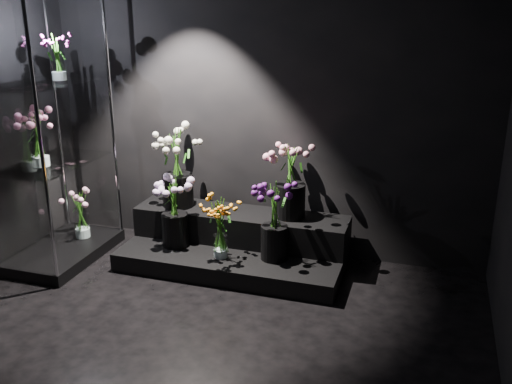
% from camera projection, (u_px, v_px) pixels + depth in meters
% --- Properties ---
extents(floor, '(4.00, 4.00, 0.00)m').
position_uv_depth(floor, '(172.00, 369.00, 3.65)').
color(floor, black).
rests_on(floor, ground).
extents(wall_back, '(4.00, 0.00, 4.00)m').
position_uv_depth(wall_back, '(264.00, 100.00, 5.00)').
color(wall_back, black).
rests_on(wall_back, floor).
extents(display_riser, '(1.94, 0.86, 0.43)m').
position_uv_depth(display_riser, '(237.00, 243.00, 5.08)').
color(display_riser, black).
rests_on(display_riser, floor).
extents(display_case, '(0.63, 1.06, 2.33)m').
position_uv_depth(display_case, '(50.00, 133.00, 4.85)').
color(display_case, black).
rests_on(display_case, floor).
extents(bouquet_orange_bells, '(0.31, 0.31, 0.53)m').
position_uv_depth(bouquet_orange_bells, '(220.00, 227.00, 4.76)').
color(bouquet_orange_bells, white).
rests_on(bouquet_orange_bells, display_riser).
extents(bouquet_lilac, '(0.35, 0.35, 0.63)m').
position_uv_depth(bouquet_lilac, '(174.00, 207.00, 4.97)').
color(bouquet_lilac, black).
rests_on(bouquet_lilac, display_riser).
extents(bouquet_purple, '(0.33, 0.33, 0.69)m').
position_uv_depth(bouquet_purple, '(274.00, 216.00, 4.70)').
color(bouquet_purple, black).
rests_on(bouquet_purple, display_riser).
extents(bouquet_cream_roses, '(0.53, 0.53, 0.71)m').
position_uv_depth(bouquet_cream_roses, '(177.00, 164.00, 5.14)').
color(bouquet_cream_roses, black).
rests_on(bouquet_cream_roses, display_riser).
extents(bouquet_pink_roses, '(0.44, 0.44, 0.65)m').
position_uv_depth(bouquet_pink_roses, '(291.00, 176.00, 4.88)').
color(bouquet_pink_roses, black).
rests_on(bouquet_pink_roses, display_riser).
extents(bouquet_case_pink, '(0.41, 0.41, 0.48)m').
position_uv_depth(bouquet_case_pink, '(38.00, 137.00, 4.73)').
color(bouquet_case_pink, white).
rests_on(bouquet_case_pink, display_case).
extents(bouquet_case_magenta, '(0.24, 0.24, 0.38)m').
position_uv_depth(bouquet_case_magenta, '(57.00, 57.00, 4.75)').
color(bouquet_case_magenta, white).
rests_on(bouquet_case_magenta, display_case).
extents(bouquet_case_base_pink, '(0.30, 0.30, 0.47)m').
position_uv_depth(bouquet_case_base_pink, '(81.00, 213.00, 5.31)').
color(bouquet_case_base_pink, white).
rests_on(bouquet_case_base_pink, display_case).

